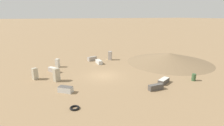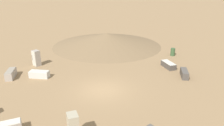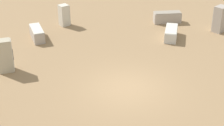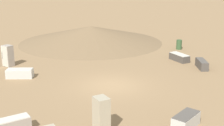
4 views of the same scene
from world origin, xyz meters
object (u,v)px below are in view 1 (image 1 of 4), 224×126
object	(u,v)px
discarded_fridge_6	(110,56)
discarded_fridge_7	(92,59)
scrap_tire	(75,108)
discarded_fridge_4	(156,87)
discarded_fridge_8	(56,75)
rusty_barrel	(194,77)
discarded_fridge_3	(99,62)
discarded_fridge_5	(66,89)
discarded_fridge_9	(58,63)
discarded_fridge_1	(35,74)
discarded_fridge_2	(164,81)
discarded_fridge_0	(53,70)

from	to	relation	value
discarded_fridge_6	discarded_fridge_7	size ratio (longest dim) A/B	0.87
discarded_fridge_6	scrap_tire	bearing A→B (deg)	-178.98
discarded_fridge_4	discarded_fridge_6	world-z (taller)	discarded_fridge_6
discarded_fridge_7	scrap_tire	xyz separation A→B (m)	(16.96, -6.94, -0.29)
discarded_fridge_8	rusty_barrel	size ratio (longest dim) A/B	1.87
discarded_fridge_3	discarded_fridge_5	size ratio (longest dim) A/B	1.07
discarded_fridge_7	discarded_fridge_9	world-z (taller)	discarded_fridge_9
discarded_fridge_8	rusty_barrel	distance (m)	18.47
discarded_fridge_5	rusty_barrel	world-z (taller)	rusty_barrel
discarded_fridge_6	discarded_fridge_8	size ratio (longest dim) A/B	0.97
discarded_fridge_5	scrap_tire	bearing A→B (deg)	-137.85
discarded_fridge_5	discarded_fridge_1	bearing A→B (deg)	67.70
discarded_fridge_1	discarded_fridge_8	bearing A→B (deg)	26.25
discarded_fridge_1	discarded_fridge_2	distance (m)	17.39
discarded_fridge_0	discarded_fridge_7	distance (m)	8.92
discarded_fridge_5	discarded_fridge_6	bearing A→B (deg)	-1.84
discarded_fridge_8	scrap_tire	bearing A→B (deg)	-25.15
discarded_fridge_1	discarded_fridge_2	bearing A→B (deg)	33.46
discarded_fridge_5	rusty_barrel	size ratio (longest dim) A/B	1.84
discarded_fridge_0	discarded_fridge_9	size ratio (longest dim) A/B	1.34
discarded_fridge_6	rusty_barrel	size ratio (longest dim) A/B	1.82
discarded_fridge_0	discarded_fridge_7	size ratio (longest dim) A/B	0.97
discarded_fridge_4	discarded_fridge_3	bearing A→B (deg)	9.95
discarded_fridge_3	discarded_fridge_9	distance (m)	7.25
discarded_fridge_1	scrap_tire	world-z (taller)	discarded_fridge_1
discarded_fridge_5	discarded_fridge_8	world-z (taller)	discarded_fridge_8
discarded_fridge_6	discarded_fridge_7	bearing A→B (deg)	108.83
discarded_fridge_1	discarded_fridge_6	bearing A→B (deg)	85.10
discarded_fridge_6	scrap_tire	xyz separation A→B (m)	(16.05, -10.34, -0.77)
discarded_fridge_3	discarded_fridge_2	bearing A→B (deg)	109.64
discarded_fridge_1	discarded_fridge_0	bearing A→B (deg)	103.89
discarded_fridge_1	discarded_fridge_2	xyz separation A→B (m)	(8.15, 15.36, -0.50)
discarded_fridge_0	discarded_fridge_2	distance (m)	16.54
discarded_fridge_4	discarded_fridge_0	bearing A→B (deg)	41.75
discarded_fridge_5	discarded_fridge_6	world-z (taller)	discarded_fridge_6
discarded_fridge_9	scrap_tire	world-z (taller)	discarded_fridge_9
discarded_fridge_3	scrap_tire	world-z (taller)	discarded_fridge_3
discarded_fridge_7	scrap_tire	world-z (taller)	discarded_fridge_7
discarded_fridge_1	discarded_fridge_3	bearing A→B (deg)	83.03
discarded_fridge_0	rusty_barrel	xyz separation A→B (m)	(11.40, 17.07, 0.11)
discarded_fridge_3	discarded_fridge_5	xyz separation A→B (m)	(10.19, -7.59, 0.02)
discarded_fridge_3	discarded_fridge_8	size ratio (longest dim) A/B	1.06
discarded_fridge_4	discarded_fridge_8	bearing A→B (deg)	54.22
discarded_fridge_0	discarded_fridge_6	distance (m)	11.67
discarded_fridge_9	discarded_fridge_6	bearing A→B (deg)	47.16
discarded_fridge_6	discarded_fridge_9	size ratio (longest dim) A/B	1.20
discarded_fridge_2	discarded_fridge_4	size ratio (longest dim) A/B	1.11
discarded_fridge_5	discarded_fridge_7	world-z (taller)	discarded_fridge_7
discarded_fridge_1	discarded_fridge_7	xyz separation A→B (m)	(-6.92, 10.29, -0.43)
discarded_fridge_3	discarded_fridge_4	bearing A→B (deg)	99.07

